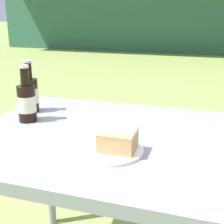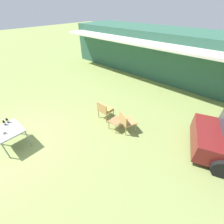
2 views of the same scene
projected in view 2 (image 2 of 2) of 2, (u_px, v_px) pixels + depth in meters
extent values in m
plane|color=olive|center=(16.00, 145.00, 5.23)|extent=(60.00, 60.00, 0.00)
cube|color=#2D5B47|center=(155.00, 50.00, 10.26)|extent=(12.00, 3.36, 2.70)
cube|color=silver|center=(138.00, 42.00, 8.37)|extent=(11.40, 1.20, 0.12)
cylinder|color=black|center=(214.00, 128.00, 5.48)|extent=(0.64, 0.39, 0.61)
cylinder|color=black|center=(222.00, 169.00, 4.14)|extent=(0.64, 0.39, 0.61)
cylinder|color=#B2844C|center=(113.00, 114.00, 6.36)|extent=(0.04, 0.04, 0.38)
cylinder|color=#B2844C|center=(106.00, 110.00, 6.62)|extent=(0.04, 0.04, 0.38)
cylinder|color=#B2844C|center=(106.00, 118.00, 6.11)|extent=(0.04, 0.04, 0.38)
cylinder|color=#B2844C|center=(98.00, 114.00, 6.36)|extent=(0.04, 0.04, 0.38)
cube|color=#B2844C|center=(106.00, 110.00, 6.23)|extent=(0.54, 0.49, 0.06)
cube|color=#B2844C|center=(102.00, 108.00, 5.98)|extent=(0.53, 0.06, 0.36)
cube|color=gold|center=(106.00, 108.00, 6.20)|extent=(0.48, 0.42, 0.05)
cylinder|color=#B2844C|center=(136.00, 128.00, 5.64)|extent=(0.04, 0.04, 0.38)
cylinder|color=#B2844C|center=(130.00, 121.00, 5.99)|extent=(0.04, 0.04, 0.38)
cylinder|color=#B2844C|center=(126.00, 131.00, 5.50)|extent=(0.04, 0.04, 0.38)
cylinder|color=#B2844C|center=(120.00, 124.00, 5.85)|extent=(0.04, 0.04, 0.38)
cube|color=#B2844C|center=(128.00, 121.00, 5.61)|extent=(0.68, 0.66, 0.06)
cube|color=#B2844C|center=(123.00, 119.00, 5.42)|extent=(0.50, 0.26, 0.36)
cube|color=#996B42|center=(116.00, 121.00, 5.69)|extent=(0.41, 0.45, 0.03)
cylinder|color=#996B42|center=(109.00, 125.00, 5.79)|extent=(0.03, 0.03, 0.37)
cylinder|color=#996B42|center=(116.00, 129.00, 5.60)|extent=(0.03, 0.03, 0.37)
cylinder|color=#996B42|center=(115.00, 120.00, 6.03)|extent=(0.03, 0.03, 0.37)
cylinder|color=#996B42|center=(123.00, 124.00, 5.83)|extent=(0.03, 0.03, 0.37)
cube|color=gray|center=(8.00, 130.00, 4.81)|extent=(0.93, 0.77, 0.04)
cylinder|color=gray|center=(6.00, 151.00, 4.59)|extent=(0.04, 0.04, 0.68)
cylinder|color=gray|center=(18.00, 127.00, 5.46)|extent=(0.04, 0.04, 0.68)
cylinder|color=gray|center=(28.00, 139.00, 5.01)|extent=(0.04, 0.04, 0.68)
cylinder|color=white|center=(4.00, 133.00, 4.68)|extent=(0.21, 0.21, 0.01)
cube|color=tan|center=(4.00, 132.00, 4.65)|extent=(0.11, 0.09, 0.06)
cube|color=#DBBC89|center=(3.00, 132.00, 4.63)|extent=(0.11, 0.09, 0.01)
cylinder|color=black|center=(7.00, 121.00, 5.05)|extent=(0.07, 0.07, 0.14)
cylinder|color=black|center=(6.00, 118.00, 4.99)|extent=(0.03, 0.03, 0.07)
cylinder|color=silver|center=(6.00, 117.00, 4.97)|extent=(0.04, 0.04, 0.01)
cylinder|color=beige|center=(7.00, 121.00, 5.05)|extent=(0.07, 0.07, 0.06)
cylinder|color=black|center=(4.00, 123.00, 4.96)|extent=(0.07, 0.07, 0.14)
cylinder|color=black|center=(3.00, 121.00, 4.89)|extent=(0.03, 0.03, 0.07)
cylinder|color=silver|center=(3.00, 120.00, 4.87)|extent=(0.04, 0.04, 0.01)
cylinder|color=beige|center=(4.00, 123.00, 4.96)|extent=(0.07, 0.07, 0.06)
cube|color=silver|center=(3.00, 132.00, 4.72)|extent=(0.16, 0.03, 0.01)
cylinder|color=silver|center=(7.00, 130.00, 4.80)|extent=(0.03, 0.03, 0.01)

